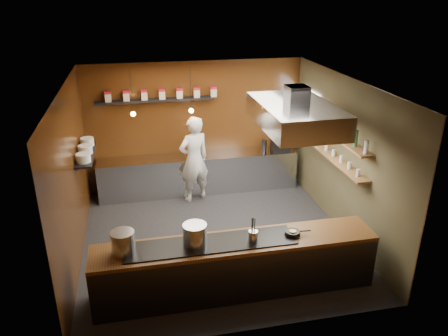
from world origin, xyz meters
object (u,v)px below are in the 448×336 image
object	(u,v)px
stockpot_small	(195,235)
stockpot_large	(123,242)
espresso_machine	(281,142)
chef	(194,159)
extractor_hood	(296,115)

from	to	relation	value
stockpot_small	stockpot_large	bearing A→B (deg)	179.30
stockpot_small	espresso_machine	bearing A→B (deg)	55.00
stockpot_large	espresso_machine	bearing A→B (deg)	45.41
stockpot_large	chef	world-z (taller)	chef
extractor_hood	stockpot_large	xyz separation A→B (m)	(-2.98, -1.18, -1.40)
espresso_machine	stockpot_large	bearing A→B (deg)	-132.91
stockpot_large	espresso_machine	size ratio (longest dim) A/B	0.88
extractor_hood	stockpot_small	bearing A→B (deg)	-148.26
espresso_machine	stockpot_small	bearing A→B (deg)	-123.31
stockpot_small	espresso_machine	distance (m)	4.52
stockpot_large	espresso_machine	xyz separation A→B (m)	(3.64, 3.69, -0.01)
extractor_hood	stockpot_large	bearing A→B (deg)	-158.35
extractor_hood	chef	world-z (taller)	extractor_hood
stockpot_large	chef	distance (m)	3.66
stockpot_small	espresso_machine	xyz separation A→B (m)	(2.59, 3.70, -0.01)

